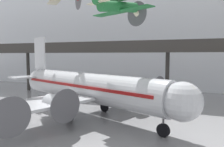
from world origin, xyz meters
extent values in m
cube|color=silver|center=(0.00, 39.02, 14.23)|extent=(140.00, 3.00, 28.47)
cube|color=#2D2B28|center=(0.00, 25.93, 8.75)|extent=(110.00, 3.20, 0.90)
cube|color=#2D2B28|center=(0.00, 24.39, 9.75)|extent=(110.00, 0.12, 1.10)
cylinder|color=#2D2B28|center=(-30.25, 26.89, 4.15)|extent=(0.70, 0.70, 8.30)
cylinder|color=#2D2B28|center=(0.00, 26.89, 4.15)|extent=(0.70, 0.70, 8.30)
cylinder|color=#B7BABF|center=(-8.52, 13.18, 3.71)|extent=(23.54, 12.32, 3.68)
sphere|color=#B7BABF|center=(3.51, 8.35, 3.71)|extent=(3.61, 3.61, 3.61)
cone|color=#B7BABF|center=(-20.73, 18.07, 3.98)|extent=(5.71, 4.93, 3.39)
cube|color=maroon|center=(-8.52, 13.18, 4.07)|extent=(22.02, 11.76, 0.33)
cube|color=#B7BABF|center=(-4.22, 21.66, 2.88)|extent=(10.85, 16.25, 0.28)
cube|color=#B7BABF|center=(-11.28, 4.07, 2.88)|extent=(10.85, 16.25, 0.28)
cylinder|color=#B7BABF|center=(-3.92, 17.92, 2.93)|extent=(3.24, 2.68, 1.77)
cylinder|color=#4C4C51|center=(-2.50, 17.35, 2.93)|extent=(1.31, 3.14, 3.36)
cylinder|color=#B7BABF|center=(-1.99, 22.74, 2.93)|extent=(3.24, 2.68, 1.77)
cylinder|color=#4C4C51|center=(-0.57, 22.18, 2.93)|extent=(1.31, 3.14, 3.36)
cylinder|color=#B7BABF|center=(-8.48, 6.57, 2.93)|extent=(3.24, 2.68, 1.77)
cylinder|color=#4C4C51|center=(-7.06, 6.00, 2.93)|extent=(1.31, 3.14, 3.36)
cylinder|color=#B7BABF|center=(-10.42, 1.74, 2.93)|extent=(3.24, 2.68, 1.77)
cylinder|color=#4C4C51|center=(-9.00, 1.18, 2.93)|extent=(1.31, 3.14, 3.36)
cube|color=#B7BABF|center=(-19.36, 17.53, 8.13)|extent=(2.91, 1.32, 5.16)
cube|color=#B7BABF|center=(-19.02, 17.39, 4.44)|extent=(6.40, 10.03, 0.20)
cylinder|color=#4C4C51|center=(1.79, 9.04, 1.26)|extent=(0.20, 0.20, 1.21)
cylinder|color=black|center=(1.79, 9.04, 0.65)|extent=(1.35, 0.84, 1.30)
cylinder|color=#4C4C51|center=(-7.17, 15.81, 1.26)|extent=(0.20, 0.20, 1.21)
cylinder|color=black|center=(-7.17, 15.81, 0.65)|extent=(1.35, 0.84, 1.30)
cylinder|color=#4C4C51|center=(-9.36, 10.34, 1.26)|extent=(0.20, 0.20, 1.21)
cylinder|color=black|center=(-9.36, 10.34, 0.65)|extent=(1.35, 0.84, 1.30)
cylinder|color=#1E6B33|center=(-3.57, 11.44, 13.11)|extent=(3.41, 5.51, 1.76)
cone|color=beige|center=(-2.34, 14.03, 12.78)|extent=(1.31, 1.26, 1.02)
cylinder|color=#4C4C51|center=(-2.26, 14.21, 12.75)|extent=(2.68, 1.30, 2.95)
cone|color=#1E6B33|center=(-4.72, 9.03, 13.42)|extent=(1.54, 1.83, 1.13)
cube|color=#1E6B33|center=(-3.43, 11.74, 12.66)|extent=(8.04, 4.76, 0.10)
cube|color=beige|center=(-4.86, 8.73, 13.11)|extent=(2.95, 1.87, 0.06)
camera|label=1|loc=(4.46, -11.71, 7.82)|focal=35.00mm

